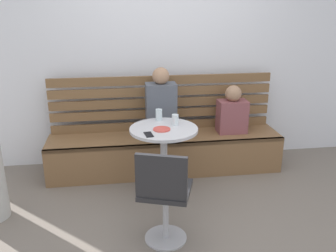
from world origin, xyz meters
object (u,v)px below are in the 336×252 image
at_px(person_adult, 161,106).
at_px(phone_on_table, 149,135).
at_px(cup_water_clear, 175,120).
at_px(booth_bench, 165,153).
at_px(white_chair, 164,194).
at_px(cafe_table, 164,149).
at_px(plate_small, 162,129).
at_px(person_child_left, 232,112).
at_px(cup_glass_tall, 159,115).

xyz_separation_m(person_adult, phone_on_table, (-0.21, -0.74, -0.06)).
distance_m(cup_water_clear, phone_on_table, 0.39).
distance_m(booth_bench, person_adult, 0.58).
bearing_deg(white_chair, cafe_table, 82.58).
relative_size(person_adult, cup_water_clear, 7.30).
xyz_separation_m(booth_bench, cafe_table, (-0.09, -0.56, 0.30)).
bearing_deg(phone_on_table, white_chair, -92.73).
bearing_deg(person_adult, cafe_table, -94.48).
relative_size(white_chair, plate_small, 5.00).
bearing_deg(white_chair, person_child_left, 54.47).
bearing_deg(phone_on_table, person_child_left, 27.58).
distance_m(plate_small, phone_on_table, 0.19).
bearing_deg(cup_glass_tall, booth_bench, 70.57).
height_order(cup_glass_tall, cup_water_clear, cup_glass_tall).
xyz_separation_m(cafe_table, person_child_left, (0.89, 0.59, 0.17)).
bearing_deg(booth_bench, cup_glass_tall, -109.43).
distance_m(person_adult, person_child_left, 0.86).
bearing_deg(cup_water_clear, person_adult, 99.48).
relative_size(cafe_table, cup_glass_tall, 6.17).
distance_m(cafe_table, white_chair, 0.82).
distance_m(person_child_left, cup_glass_tall, 0.98).
xyz_separation_m(person_child_left, cup_glass_tall, (-0.91, -0.34, 0.11)).
bearing_deg(person_child_left, cup_glass_tall, -159.56).
bearing_deg(phone_on_table, cup_water_clear, 32.14).
distance_m(cafe_table, cup_glass_tall, 0.38).
xyz_separation_m(person_child_left, phone_on_table, (-1.06, -0.76, 0.06)).
xyz_separation_m(booth_bench, cup_water_clear, (0.03, -0.49, 0.57)).
relative_size(cafe_table, plate_small, 4.35).
xyz_separation_m(cup_water_clear, plate_small, (-0.15, -0.13, -0.05)).
bearing_deg(cafe_table, plate_small, -117.61).
bearing_deg(white_chair, phone_on_table, 95.47).
height_order(booth_bench, white_chair, white_chair).
bearing_deg(cup_glass_tall, cup_water_clear, -50.51).
bearing_deg(person_adult, cup_glass_tall, -101.02).
bearing_deg(white_chair, cup_glass_tall, 85.26).
height_order(person_adult, cup_glass_tall, person_adult).
relative_size(person_adult, plate_small, 4.72).
distance_m(person_adult, cup_water_clear, 0.50).
xyz_separation_m(white_chair, person_child_left, (1.00, 1.40, 0.22)).
height_order(booth_bench, person_child_left, person_child_left).
distance_m(person_adult, phone_on_table, 0.78).
bearing_deg(booth_bench, phone_on_table, -109.36).
bearing_deg(white_chair, booth_bench, 81.79).
bearing_deg(person_child_left, phone_on_table, -144.21).
relative_size(person_child_left, cup_glass_tall, 4.73).
bearing_deg(cup_water_clear, phone_on_table, -139.65).
height_order(person_adult, plate_small, person_adult).
xyz_separation_m(cafe_table, cup_glass_tall, (-0.02, 0.25, 0.28)).
bearing_deg(cafe_table, person_child_left, 33.41).
bearing_deg(booth_bench, white_chair, -98.21).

